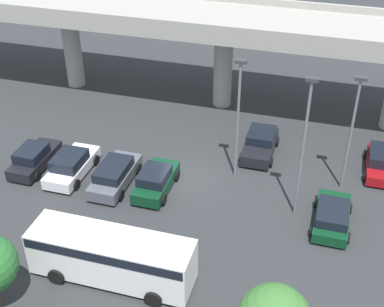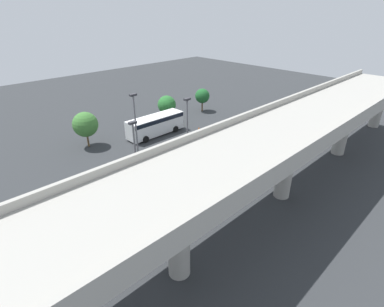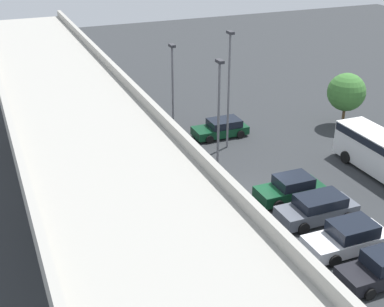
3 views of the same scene
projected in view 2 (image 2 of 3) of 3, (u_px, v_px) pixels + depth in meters
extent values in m
plane|color=#2D3033|center=(199.00, 158.00, 35.63)|extent=(112.46, 112.46, 0.00)
cube|color=#9E9B93|center=(292.00, 128.00, 25.54)|extent=(52.48, 7.19, 0.90)
cube|color=#9E9B93|center=(258.00, 111.00, 27.43)|extent=(52.48, 0.30, 0.55)
cube|color=#9E9B93|center=(334.00, 131.00, 23.02)|extent=(52.48, 0.30, 0.55)
cylinder|color=#9E9B93|center=(379.00, 105.00, 43.63)|extent=(1.47, 1.47, 6.48)
cylinder|color=#9E9B93|center=(343.00, 129.00, 35.41)|extent=(1.47, 1.47, 6.48)
cylinder|color=#9E9B93|center=(286.00, 166.00, 27.18)|extent=(1.47, 1.47, 6.48)
cylinder|color=#9E9B93|center=(178.00, 235.00, 18.95)|extent=(1.47, 1.47, 6.48)
cube|color=black|center=(241.00, 129.00, 42.56)|extent=(1.77, 4.43, 0.74)
cube|color=black|center=(240.00, 124.00, 42.42)|extent=(1.63, 2.19, 0.71)
cylinder|color=black|center=(253.00, 132.00, 42.35)|extent=(0.22, 0.61, 0.61)
cylinder|color=black|center=(245.00, 135.00, 41.21)|extent=(0.22, 0.61, 0.61)
cylinder|color=black|center=(237.00, 127.00, 44.11)|extent=(0.22, 0.61, 0.61)
cylinder|color=black|center=(229.00, 130.00, 42.97)|extent=(0.22, 0.61, 0.61)
cube|color=silver|center=(228.00, 134.00, 40.83)|extent=(1.94, 4.72, 0.73)
cube|color=black|center=(227.00, 129.00, 40.69)|extent=(1.79, 2.36, 0.72)
cylinder|color=black|center=(241.00, 137.00, 40.61)|extent=(0.22, 0.71, 0.71)
cylinder|color=black|center=(232.00, 141.00, 39.36)|extent=(0.22, 0.71, 0.71)
cylinder|color=black|center=(224.00, 131.00, 42.48)|extent=(0.22, 0.71, 0.71)
cylinder|color=black|center=(215.00, 135.00, 41.24)|extent=(0.22, 0.71, 0.71)
cube|color=#515660|center=(211.00, 140.00, 38.97)|extent=(1.89, 4.81, 0.77)
cube|color=black|center=(210.00, 135.00, 38.78)|extent=(1.74, 2.81, 0.61)
cylinder|color=black|center=(225.00, 143.00, 38.72)|extent=(0.22, 0.72, 0.72)
cylinder|color=black|center=(215.00, 147.00, 37.51)|extent=(0.22, 0.72, 0.72)
cylinder|color=black|center=(208.00, 136.00, 40.63)|extent=(0.22, 0.72, 0.72)
cylinder|color=black|center=(198.00, 140.00, 39.42)|extent=(0.22, 0.72, 0.72)
cube|color=#0C381E|center=(197.00, 147.00, 37.16)|extent=(1.85, 4.31, 0.74)
cube|color=black|center=(196.00, 141.00, 37.01)|extent=(1.70, 2.22, 0.65)
cylinder|color=black|center=(210.00, 149.00, 36.99)|extent=(0.22, 0.72, 0.72)
cylinder|color=black|center=(200.00, 154.00, 35.80)|extent=(0.22, 0.72, 0.72)
cylinder|color=black|center=(195.00, 143.00, 38.70)|extent=(0.22, 0.72, 0.72)
cylinder|color=black|center=(185.00, 147.00, 37.52)|extent=(0.22, 0.72, 0.72)
cube|color=black|center=(201.00, 181.00, 29.82)|extent=(1.99, 4.46, 0.78)
cube|color=black|center=(204.00, 177.00, 29.26)|extent=(1.83, 2.26, 0.63)
cylinder|color=black|center=(184.00, 182.00, 30.17)|extent=(0.22, 0.68, 0.68)
cylinder|color=black|center=(198.00, 175.00, 31.44)|extent=(0.22, 0.68, 0.68)
cylinder|color=black|center=(204.00, 193.00, 28.40)|extent=(0.22, 0.68, 0.68)
cylinder|color=black|center=(218.00, 185.00, 29.67)|extent=(0.22, 0.68, 0.68)
cube|color=#0C381E|center=(120.00, 178.00, 30.49)|extent=(1.93, 4.36, 0.64)
cube|color=black|center=(117.00, 172.00, 30.46)|extent=(1.78, 2.51, 0.57)
cylinder|color=black|center=(136.00, 181.00, 30.33)|extent=(0.22, 0.64, 0.64)
cylinder|color=black|center=(119.00, 189.00, 29.09)|extent=(0.22, 0.64, 0.64)
cylinder|color=black|center=(121.00, 172.00, 32.06)|extent=(0.22, 0.64, 0.64)
cylinder|color=black|center=(105.00, 178.00, 30.82)|extent=(0.22, 0.64, 0.64)
cube|color=maroon|center=(133.00, 219.00, 24.69)|extent=(1.81, 4.34, 0.66)
cube|color=black|center=(134.00, 213.00, 24.29)|extent=(1.66, 2.48, 0.70)
cylinder|color=black|center=(115.00, 218.00, 25.06)|extent=(0.22, 0.62, 0.62)
cylinder|color=black|center=(134.00, 209.00, 26.22)|extent=(0.22, 0.62, 0.62)
cylinder|color=black|center=(133.00, 234.00, 23.33)|extent=(0.22, 0.62, 0.62)
cylinder|color=black|center=(152.00, 223.00, 24.50)|extent=(0.22, 0.62, 0.62)
cube|color=#515660|center=(100.00, 233.00, 23.07)|extent=(2.00, 4.33, 0.80)
cube|color=black|center=(100.00, 225.00, 22.66)|extent=(1.84, 2.54, 0.74)
cylinder|color=black|center=(80.00, 233.00, 23.40)|extent=(0.22, 0.70, 0.70)
cylinder|color=black|center=(104.00, 221.00, 24.68)|extent=(0.22, 0.70, 0.70)
cylinder|color=black|center=(97.00, 251.00, 21.68)|extent=(0.22, 0.70, 0.70)
cylinder|color=black|center=(122.00, 237.00, 22.96)|extent=(0.22, 0.70, 0.70)
cube|color=white|center=(156.00, 125.00, 41.48)|extent=(8.47, 2.31, 2.45)
cube|color=black|center=(155.00, 119.00, 41.10)|extent=(8.30, 2.35, 0.54)
cylinder|color=black|center=(146.00, 139.00, 39.54)|extent=(0.89, 0.29, 0.89)
cylinder|color=black|center=(136.00, 134.00, 41.05)|extent=(0.89, 0.29, 0.89)
cylinder|color=black|center=(176.00, 129.00, 42.83)|extent=(0.89, 0.29, 0.89)
cylinder|color=black|center=(165.00, 125.00, 44.34)|extent=(0.89, 0.29, 0.89)
cylinder|color=slate|center=(187.00, 138.00, 30.94)|extent=(0.16, 0.16, 8.03)
cube|color=#333338|center=(187.00, 99.00, 29.11)|extent=(0.70, 0.35, 0.20)
cylinder|color=slate|center=(137.00, 139.00, 29.88)|extent=(0.16, 0.16, 8.73)
cube|color=#333338|center=(133.00, 95.00, 27.90)|extent=(0.70, 0.35, 0.20)
cylinder|color=slate|center=(136.00, 164.00, 26.34)|extent=(0.16, 0.16, 7.56)
cube|color=#333338|center=(132.00, 123.00, 24.62)|extent=(0.70, 0.35, 0.20)
cylinder|color=brown|center=(202.00, 106.00, 51.22)|extent=(0.24, 0.24, 1.62)
sphere|color=#1E5B28|center=(202.00, 96.00, 50.40)|extent=(2.43, 2.43, 2.43)
cylinder|color=brown|center=(167.00, 117.00, 46.85)|extent=(0.24, 0.24, 1.43)
sphere|color=#286B2D|center=(167.00, 105.00, 46.01)|extent=(2.81, 2.81, 2.81)
cylinder|color=brown|center=(88.00, 140.00, 38.29)|extent=(0.24, 0.24, 1.66)
sphere|color=#3D7533|center=(85.00, 124.00, 37.33)|extent=(3.15, 3.15, 3.15)
cube|color=black|center=(199.00, 131.00, 43.20)|extent=(0.44, 0.44, 0.04)
cone|color=#EA590F|center=(199.00, 129.00, 43.06)|extent=(0.40, 0.40, 0.70)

